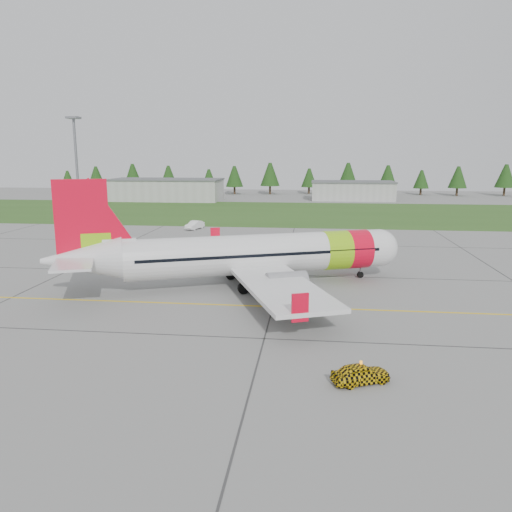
# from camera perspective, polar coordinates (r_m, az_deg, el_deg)

# --- Properties ---
(ground) EXTENTS (320.00, 320.00, 0.00)m
(ground) POSITION_cam_1_polar(r_m,az_deg,el_deg) (39.56, -13.79, -8.58)
(ground) COLOR gray
(ground) RESTS_ON ground
(aircraft) EXTENTS (35.24, 33.49, 11.17)m
(aircraft) POSITION_cam_1_polar(r_m,az_deg,el_deg) (51.37, -0.59, 0.13)
(aircraft) COLOR silver
(aircraft) RESTS_ON ground
(follow_me_car) EXTENTS (1.68, 1.79, 3.54)m
(follow_me_car) POSITION_cam_1_polar(r_m,az_deg,el_deg) (30.59, 11.95, -11.01)
(follow_me_car) COLOR yellow
(follow_me_car) RESTS_ON ground
(service_van) EXTENTS (1.99, 1.94, 4.62)m
(service_van) POSITION_cam_1_polar(r_m,az_deg,el_deg) (91.59, -7.06, 4.49)
(service_van) COLOR white
(service_van) RESTS_ON ground
(grass_strip) EXTENTS (320.00, 50.00, 0.03)m
(grass_strip) POSITION_cam_1_polar(r_m,az_deg,el_deg) (118.26, 0.02, 5.03)
(grass_strip) COLOR #30561E
(grass_strip) RESTS_ON ground
(taxi_guideline) EXTENTS (120.00, 0.25, 0.02)m
(taxi_guideline) POSITION_cam_1_polar(r_m,az_deg,el_deg) (46.74, -10.41, -5.28)
(taxi_guideline) COLOR gold
(taxi_guideline) RESTS_ON ground
(hangar_west) EXTENTS (32.00, 14.00, 6.00)m
(hangar_west) POSITION_cam_1_polar(r_m,az_deg,el_deg) (151.46, -10.19, 7.41)
(hangar_west) COLOR #A8A8A3
(hangar_west) RESTS_ON ground
(hangar_east) EXTENTS (24.00, 12.00, 5.20)m
(hangar_east) POSITION_cam_1_polar(r_m,az_deg,el_deg) (153.56, 10.97, 7.28)
(hangar_east) COLOR #A8A8A3
(hangar_east) RESTS_ON ground
(floodlight_mast) EXTENTS (0.50, 0.50, 20.00)m
(floodlight_mast) POSITION_cam_1_polar(r_m,az_deg,el_deg) (103.31, -19.76, 8.98)
(floodlight_mast) COLOR slate
(floodlight_mast) RESTS_ON ground
(treeline) EXTENTS (160.00, 8.00, 10.00)m
(treeline) POSITION_cam_1_polar(r_m,az_deg,el_deg) (173.46, 2.15, 8.74)
(treeline) COLOR #1C3F14
(treeline) RESTS_ON ground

